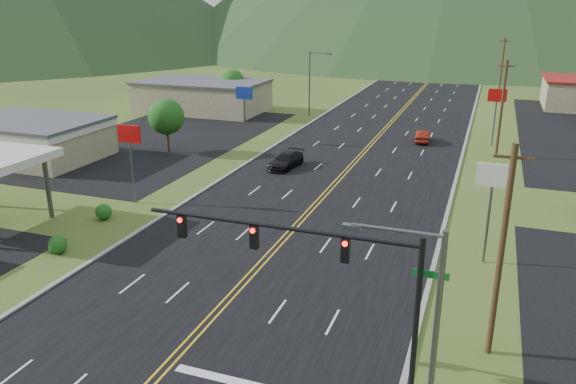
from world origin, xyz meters
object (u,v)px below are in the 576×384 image
(car_red_far, at_px, (423,136))
(streetlight_west, at_px, (312,79))
(car_dark_mid, at_px, (286,161))
(streetlight_east, at_px, (425,338))
(traffic_signal, at_px, (321,262))

(car_red_far, bearing_deg, streetlight_west, -35.66)
(car_dark_mid, bearing_deg, streetlight_east, -56.07)
(streetlight_west, xyz_separation_m, car_red_far, (17.10, -11.03, -4.49))
(traffic_signal, relative_size, car_red_far, 3.14)
(streetlight_west, relative_size, car_dark_mid, 1.80)
(streetlight_east, bearing_deg, traffic_signal, 139.61)
(traffic_signal, distance_m, car_dark_mid, 32.39)
(streetlight_east, relative_size, streetlight_west, 1.00)
(streetlight_west, distance_m, car_dark_mid, 27.42)
(car_dark_mid, bearing_deg, streetlight_west, 109.37)
(streetlight_east, bearing_deg, streetlight_west, 110.86)
(traffic_signal, height_order, streetlight_east, streetlight_east)
(traffic_signal, xyz_separation_m, streetlight_west, (-18.16, 56.00, -0.15))
(traffic_signal, bearing_deg, car_red_far, 91.36)
(streetlight_west, relative_size, car_red_far, 2.16)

